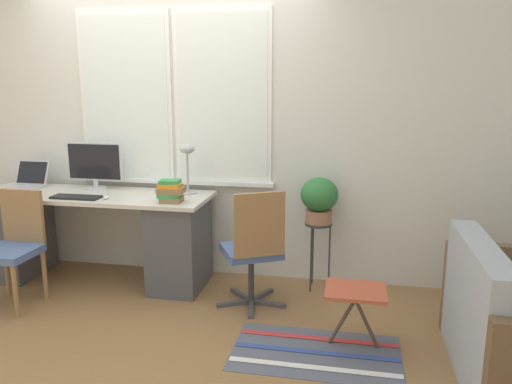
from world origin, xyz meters
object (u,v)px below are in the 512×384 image
Objects in this scene: keyboard at (76,197)px; book_stack at (171,192)px; laptop at (26,182)px; mouse at (106,198)px; plant_stand at (318,232)px; desk_chair_wooden at (13,245)px; potted_plant at (319,198)px; folding_stool at (355,295)px; monitor at (95,165)px; desk_lamp at (187,157)px; office_chair_swivel at (254,248)px.

book_stack reaches higher than keyboard.
mouse is at bearing -16.81° from laptop.
mouse is 0.11× the size of plant_stand.
desk_chair_wooden is 2.40m from potted_plant.
folding_stool is at bearing -15.69° from laptop.
keyboard is 6.65× the size of mouse.
monitor is at bearing -179.77° from potted_plant.
mouse is at bearing -149.48° from desk_lamp.
office_chair_swivel is at bearing -4.59° from mouse.
monitor is 2.01m from plant_stand.
office_chair_swivel reaches higher than folding_stool.
folding_stool is (1.43, -0.54, -0.50)m from book_stack.
potted_plant is at bearing 0.23° from monitor.
desk_chair_wooden is 2.58m from folding_stool.
plant_stand is 0.28m from potted_plant.
keyboard is at bearing -31.77° from office_chair_swivel.
folding_stool is (0.31, -0.90, -0.42)m from potted_plant.
plant_stand is at bearing 1.24° from desk_lamp.
office_chair_swivel is (2.13, -0.37, -0.34)m from laptop.
keyboard is 0.26m from mouse.
plant_stand is 1.42× the size of folding_stool.
desk_lamp reaches higher than desk_chair_wooden.
desk_lamp is 1.13× the size of potted_plant.
mouse is 0.54m from book_stack.
keyboard is 1.98m from plant_stand.
desk_chair_wooden is (-1.17, -0.70, -0.61)m from desk_lamp.
book_stack is 0.23× the size of office_chair_swivel.
desk_lamp is 1.96× the size of book_stack.
folding_stool is (0.31, -0.90, -0.13)m from plant_stand.
monitor reaches higher than office_chair_swivel.
potted_plant is at bearing 1.24° from desk_lamp.
laptop is at bearing 116.92° from desk_chair_wooden.
folding_stool is (2.23, -0.52, -0.42)m from keyboard.
laptop is 0.64× the size of monitor.
laptop is 0.81× the size of folding_stool.
potted_plant is at bearing 10.93° from keyboard.
book_stack is (1.45, -0.27, 0.03)m from laptop.
book_stack is at bearing -37.30° from office_chair_swivel.
plant_stand is (1.09, 0.02, -0.59)m from desk_lamp.
potted_plant is (1.09, 0.02, -0.30)m from desk_lamp.
folding_stool is at bearing -2.48° from desk_chair_wooden.
mouse reaches higher than folding_stool.
plant_stand is at bearing -162.46° from office_chair_swivel.
mouse is 0.77m from desk_chair_wooden.
desk_lamp is at bearing 22.77° from keyboard.
monitor is 0.90m from book_stack.
monitor is 1.20× the size of desk_lamp.
desk_lamp reaches higher than keyboard.
desk_chair_wooden is (0.31, -0.64, -0.35)m from laptop.
monitor reaches higher than keyboard.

